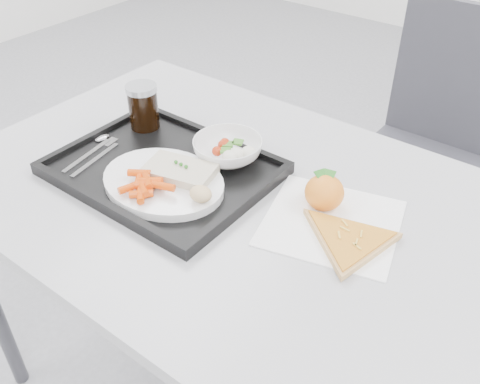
# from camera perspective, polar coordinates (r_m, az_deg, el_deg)

# --- Properties ---
(table) EXTENTS (1.20, 0.80, 0.75)m
(table) POSITION_cam_1_polar(r_m,az_deg,el_deg) (1.16, -1.08, -2.43)
(table) COLOR #B0B0B2
(table) RESTS_ON ground
(chair) EXTENTS (0.42, 0.42, 0.93)m
(chair) POSITION_cam_1_polar(r_m,az_deg,el_deg) (1.81, 20.22, 5.48)
(chair) COLOR #36353D
(chair) RESTS_ON ground
(tray) EXTENTS (0.45, 0.35, 0.03)m
(tray) POSITION_cam_1_polar(r_m,az_deg,el_deg) (1.17, -8.20, 2.36)
(tray) COLOR black
(tray) RESTS_ON table
(dinner_plate) EXTENTS (0.27, 0.27, 0.02)m
(dinner_plate) POSITION_cam_1_polar(r_m,az_deg,el_deg) (1.11, -8.17, 1.03)
(dinner_plate) COLOR white
(dinner_plate) RESTS_ON tray
(fish_fillet) EXTENTS (0.16, 0.12, 0.03)m
(fish_fillet) POSITION_cam_1_polar(r_m,az_deg,el_deg) (1.11, -6.45, 2.29)
(fish_fillet) COLOR beige
(fish_fillet) RESTS_ON dinner_plate
(bread_roll) EXTENTS (0.06, 0.05, 0.03)m
(bread_roll) POSITION_cam_1_polar(r_m,az_deg,el_deg) (1.03, -4.22, -0.19)
(bread_roll) COLOR #DAAC82
(bread_roll) RESTS_ON dinner_plate
(salad_bowl) EXTENTS (0.15, 0.15, 0.05)m
(salad_bowl) POSITION_cam_1_polar(r_m,az_deg,el_deg) (1.17, -1.31, 4.54)
(salad_bowl) COLOR white
(salad_bowl) RESTS_ON tray
(cola_glass) EXTENTS (0.07, 0.07, 0.11)m
(cola_glass) POSITION_cam_1_polar(r_m,az_deg,el_deg) (1.30, -10.30, 9.05)
(cola_glass) COLOR black
(cola_glass) RESTS_ON tray
(cutlery) EXTENTS (0.09, 0.17, 0.01)m
(cutlery) POSITION_cam_1_polar(r_m,az_deg,el_deg) (1.26, -15.05, 4.41)
(cutlery) COLOR silver
(cutlery) RESTS_ON tray
(napkin) EXTENTS (0.30, 0.30, 0.00)m
(napkin) POSITION_cam_1_polar(r_m,az_deg,el_deg) (1.04, 9.74, -3.25)
(napkin) COLOR white
(napkin) RESTS_ON table
(tangerine) EXTENTS (0.10, 0.10, 0.08)m
(tangerine) POSITION_cam_1_polar(r_m,az_deg,el_deg) (1.06, 8.99, -0.04)
(tangerine) COLOR orange
(tangerine) RESTS_ON napkin
(pizza_slice) EXTENTS (0.27, 0.27, 0.02)m
(pizza_slice) POSITION_cam_1_polar(r_m,az_deg,el_deg) (1.00, 11.50, -5.00)
(pizza_slice) COLOR tan
(pizza_slice) RESTS_ON napkin
(carrot_pile) EXTENTS (0.12, 0.09, 0.02)m
(carrot_pile) POSITION_cam_1_polar(r_m,az_deg,el_deg) (1.07, -10.06, 0.81)
(carrot_pile) COLOR #DF4508
(carrot_pile) RESTS_ON dinner_plate
(salad_contents) EXTENTS (0.09, 0.08, 0.03)m
(salad_contents) POSITION_cam_1_polar(r_m,az_deg,el_deg) (1.15, -0.81, 4.41)
(salad_contents) COLOR #AE2A0F
(salad_contents) RESTS_ON salad_bowl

